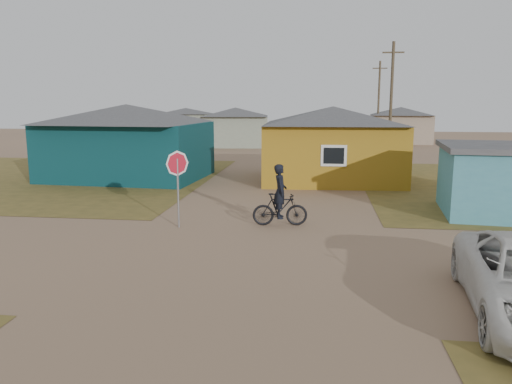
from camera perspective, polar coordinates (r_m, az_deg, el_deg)
ground at (r=13.28m, az=-0.93°, el=-7.85°), size 120.00×120.00×0.00m
grass_nw at (r=30.27m, az=-24.37°, el=1.53°), size 20.00×18.00×0.00m
house_teal at (r=28.03m, az=-14.46°, el=5.71°), size 8.93×7.08×4.00m
house_yellow at (r=26.59m, az=8.72°, el=5.58°), size 7.72×6.76×3.90m
house_pale_west at (r=47.20m, az=-2.36°, el=7.52°), size 7.04×6.15×3.60m
house_beige_east at (r=53.18m, az=16.18°, el=7.44°), size 6.95×6.05×3.60m
house_pale_north at (r=60.64m, az=-8.01°, el=7.95°), size 6.28×5.81×3.40m
utility_pole_near at (r=34.82m, az=15.18°, el=9.95°), size 1.40×0.20×8.00m
utility_pole_far at (r=50.82m, az=13.83°, el=10.01°), size 1.40×0.20×8.00m
stop_sign at (r=16.54m, az=-8.97°, el=2.33°), size 0.78×0.37×2.57m
cyclist at (r=16.79m, az=2.77°, el=-1.31°), size 1.90×0.75×2.09m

